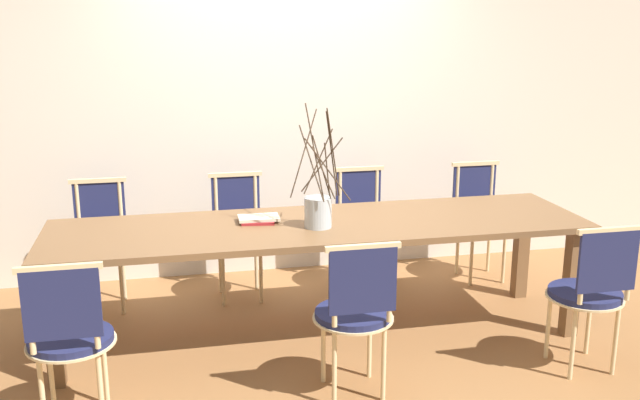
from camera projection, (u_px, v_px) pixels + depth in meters
ground_plane at (320, 334)px, 4.66m from camera, size 16.00×16.00×0.00m
wall_rear at (284, 72)px, 5.53m from camera, size 12.00×0.06×3.20m
dining_table at (320, 235)px, 4.49m from camera, size 3.38×0.89×0.76m
chair_near_leftend at (69, 334)px, 3.49m from camera, size 0.44×0.44×0.91m
chair_near_left at (356, 309)px, 3.79m from camera, size 0.44×0.44×0.91m
chair_near_center at (590, 289)px, 4.07m from camera, size 0.44×0.44×0.91m
chair_far_leftend at (100, 238)px, 5.00m from camera, size 0.44×0.44×0.91m
chair_far_left at (238, 230)px, 5.20m from camera, size 0.44×0.44×0.91m
chair_far_center at (362, 222)px, 5.40m from camera, size 0.44×0.44×0.91m
chair_far_right at (480, 215)px, 5.59m from camera, size 0.44×0.44×0.91m
vase_centerpiece at (318, 209)px, 4.36m from camera, size 0.35×0.36×0.77m
book_stack at (258, 219)px, 4.49m from camera, size 0.26×0.19×0.04m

